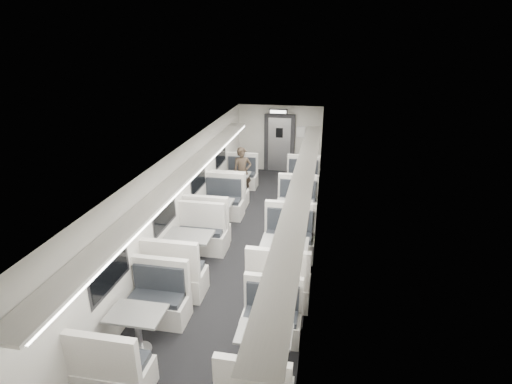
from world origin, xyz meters
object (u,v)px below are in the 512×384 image
at_px(passenger, 242,173).
at_px(exit_sign, 278,111).
at_px(booth_left_a, 236,184).
at_px(booth_left_c, 190,252).
at_px(booth_right_c, 284,260).
at_px(booth_right_a, 301,188).
at_px(booth_right_d, 264,351).
at_px(vestibule_door, 279,144).
at_px(booth_left_d, 138,331).
at_px(booth_left_b, 215,215).
at_px(booth_right_b, 294,217).

relative_size(passenger, exit_sign, 2.53).
xyz_separation_m(booth_left_a, exit_sign, (1.00, 2.16, 1.91)).
xyz_separation_m(booth_left_c, booth_right_c, (2.00, 0.06, -0.00)).
xyz_separation_m(booth_right_a, booth_right_d, (0.00, -6.78, -0.03)).
relative_size(booth_left_c, vestibule_door, 1.12).
relative_size(booth_left_c, booth_left_d, 1.12).
xyz_separation_m(booth_left_b, booth_left_d, (0.00, -4.32, -0.03)).
xyz_separation_m(booth_right_c, exit_sign, (-1.00, 6.40, 1.86)).
relative_size(booth_left_c, exit_sign, 3.79).
bearing_deg(booth_right_a, passenger, -177.34).
relative_size(booth_left_b, booth_right_a, 1.06).
xyz_separation_m(booth_right_a, exit_sign, (-1.00, 2.13, 1.90)).
bearing_deg(booth_right_c, booth_left_b, 137.27).
height_order(booth_right_a, vestibule_door, vestibule_door).
xyz_separation_m(booth_left_b, passenger, (0.22, 2.35, 0.38)).
bearing_deg(vestibule_door, booth_left_c, -98.19).
distance_m(booth_left_c, booth_right_a, 4.77).
bearing_deg(booth_left_c, booth_right_b, 47.76).
bearing_deg(booth_right_b, booth_left_d, -113.40).
xyz_separation_m(booth_left_c, booth_left_d, (0.00, -2.42, -0.04)).
relative_size(booth_left_b, vestibule_door, 1.07).
xyz_separation_m(booth_left_c, booth_right_b, (2.00, 2.20, -0.02)).
relative_size(booth_right_b, vestibule_door, 1.05).
bearing_deg(booth_left_a, passenger, -13.68).
distance_m(booth_right_a, booth_right_d, 6.78).
xyz_separation_m(booth_left_a, booth_right_b, (2.00, -2.10, 0.02)).
bearing_deg(vestibule_door, booth_right_d, -83.93).
bearing_deg(passenger, booth_right_d, -94.46).
relative_size(booth_left_c, booth_right_c, 1.01).
xyz_separation_m(booth_left_d, passenger, (0.22, 6.67, 0.41)).
bearing_deg(booth_left_d, exit_sign, 83.57).
xyz_separation_m(booth_left_c, booth_right_d, (2.00, -2.45, -0.07)).
relative_size(booth_right_b, booth_right_d, 1.12).
bearing_deg(booth_right_b, booth_right_c, -90.00).
relative_size(booth_right_a, vestibule_door, 1.01).
relative_size(booth_left_a, booth_right_d, 1.06).
height_order(booth_left_d, booth_right_c, booth_right_c).
distance_m(booth_left_d, vestibule_door, 9.44).
bearing_deg(booth_left_d, booth_right_a, 73.50).
distance_m(booth_left_c, booth_right_d, 3.16).
height_order(booth_left_d, booth_right_b, booth_right_b).
xyz_separation_m(booth_left_c, booth_right_a, (2.00, 4.33, -0.04)).
height_order(booth_left_b, exit_sign, exit_sign).
bearing_deg(vestibule_door, booth_left_d, -96.09).
height_order(booth_right_a, passenger, passenger).
xyz_separation_m(booth_right_b, vestibule_door, (-1.00, 4.75, 0.64)).
bearing_deg(exit_sign, booth_right_c, -81.12).
xyz_separation_m(vestibule_door, exit_sign, (0.00, -0.49, 1.24)).
distance_m(booth_left_c, booth_left_d, 2.42).
xyz_separation_m(booth_right_b, exit_sign, (-1.00, 4.26, 1.88)).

